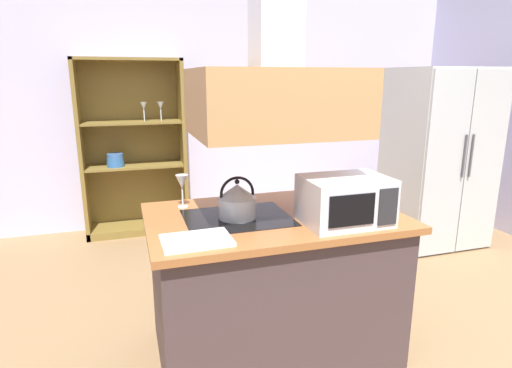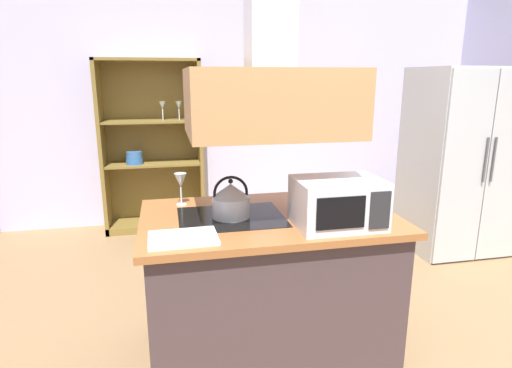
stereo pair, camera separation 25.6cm
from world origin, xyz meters
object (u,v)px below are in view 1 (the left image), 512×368
Objects in this scene: refrigerator at (438,158)px; microwave at (345,200)px; wine_glass_on_counter at (182,183)px; kettle at (237,201)px; cutting_board at (197,240)px; dish_cabinet at (134,158)px.

refrigerator reaches higher than microwave.
refrigerator reaches higher than wine_glass_on_counter.
kettle is 0.42m from cutting_board.
kettle is 0.41m from wine_glass_on_counter.
refrigerator is 0.95× the size of dish_cabinet.
refrigerator is at bearing 27.05° from kettle.
dish_cabinet is 7.73× the size of kettle.
refrigerator is 8.63× the size of wine_glass_on_counter.
kettle is 0.71× the size of cutting_board.
wine_glass_on_counter is (-2.71, -0.94, 0.16)m from refrigerator.
dish_cabinet is (-2.94, 1.26, -0.06)m from refrigerator.
wine_glass_on_counter is at bearing -160.83° from refrigerator.
wine_glass_on_counter is (0.02, 0.60, 0.14)m from cutting_board.
kettle is at bearing -48.31° from wine_glass_on_counter.
refrigerator is 7.32× the size of kettle.
refrigerator reaches higher than cutting_board.
refrigerator reaches higher than kettle.
refrigerator is 3.20m from dish_cabinet.
dish_cabinet reaches higher than kettle.
microwave is (0.54, -0.26, 0.03)m from kettle.
dish_cabinet is 2.96m from microwave.
kettle is at bearing -78.68° from dish_cabinet.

